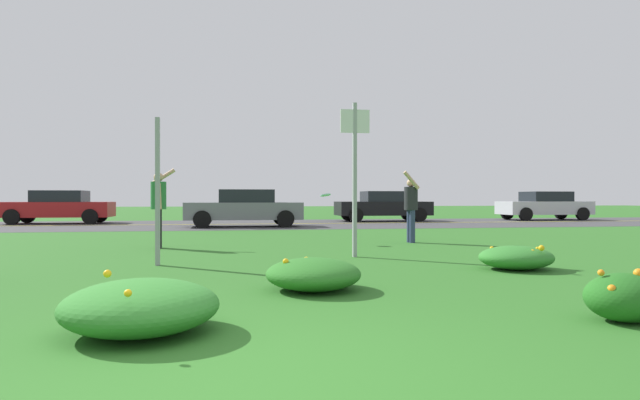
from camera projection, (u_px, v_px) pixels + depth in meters
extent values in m
plane|color=#2D6B23|center=(230.00, 244.00, 13.05)|extent=(120.00, 120.00, 0.00)
cube|color=#424244|center=(229.00, 224.00, 22.91)|extent=(120.00, 8.78, 0.01)
cube|color=yellow|center=(229.00, 224.00, 22.91)|extent=(120.00, 0.16, 0.00)
ellipsoid|color=#2D7526|center=(313.00, 274.00, 6.54)|extent=(1.16, 1.23, 0.39)
sphere|color=yellow|center=(320.00, 260.00, 6.73)|extent=(0.06, 0.06, 0.06)
sphere|color=yellow|center=(306.00, 260.00, 6.87)|extent=(0.08, 0.08, 0.08)
sphere|color=yellow|center=(332.00, 266.00, 6.99)|extent=(0.09, 0.09, 0.09)
sphere|color=yellow|center=(286.00, 262.00, 6.42)|extent=(0.07, 0.07, 0.07)
ellipsoid|color=#23661E|center=(626.00, 297.00, 4.86)|extent=(0.74, 0.65, 0.44)
sphere|color=orange|center=(639.00, 273.00, 4.82)|extent=(0.09, 0.09, 0.09)
sphere|color=orange|center=(612.00, 289.00, 4.68)|extent=(0.08, 0.08, 0.08)
sphere|color=orange|center=(621.00, 290.00, 4.99)|extent=(0.08, 0.08, 0.08)
sphere|color=orange|center=(614.00, 289.00, 5.15)|extent=(0.08, 0.08, 0.08)
sphere|color=orange|center=(601.00, 273.00, 4.88)|extent=(0.06, 0.06, 0.06)
sphere|color=orange|center=(636.00, 288.00, 4.72)|extent=(0.06, 0.06, 0.06)
ellipsoid|color=#337F2D|center=(141.00, 307.00, 4.45)|extent=(1.29, 1.32, 0.44)
sphere|color=yellow|center=(200.00, 289.00, 4.83)|extent=(0.05, 0.05, 0.05)
sphere|color=yellow|center=(128.00, 293.00, 3.88)|extent=(0.06, 0.06, 0.06)
sphere|color=yellow|center=(107.00, 274.00, 4.81)|extent=(0.07, 0.07, 0.07)
ellipsoid|color=#337F2D|center=(516.00, 258.00, 8.44)|extent=(1.17, 1.03, 0.37)
sphere|color=yellow|center=(536.00, 256.00, 8.30)|extent=(0.07, 0.07, 0.07)
sphere|color=yellow|center=(533.00, 251.00, 8.15)|extent=(0.06, 0.06, 0.06)
sphere|color=yellow|center=(522.00, 248.00, 8.67)|extent=(0.06, 0.06, 0.06)
sphere|color=yellow|center=(492.00, 248.00, 8.55)|extent=(0.06, 0.06, 0.06)
sphere|color=yellow|center=(541.00, 248.00, 8.08)|extent=(0.09, 0.09, 0.09)
sphere|color=yellow|center=(537.00, 253.00, 8.34)|extent=(0.06, 0.06, 0.06)
sphere|color=yellow|center=(537.00, 249.00, 8.29)|extent=(0.05, 0.05, 0.05)
cube|color=#93969B|center=(158.00, 191.00, 8.94)|extent=(0.07, 0.10, 2.46)
cube|color=#93969B|center=(355.00, 180.00, 10.22)|extent=(0.07, 0.10, 2.93)
cube|color=silver|center=(355.00, 121.00, 10.18)|extent=(0.56, 0.03, 0.44)
cylinder|color=#287038|center=(159.00, 195.00, 12.02)|extent=(0.34, 0.34, 0.62)
sphere|color=tan|center=(158.00, 177.00, 12.02)|extent=(0.21, 0.21, 0.21)
cylinder|color=black|center=(159.00, 228.00, 12.11)|extent=(0.14, 0.14, 0.87)
cylinder|color=black|center=(158.00, 229.00, 11.94)|extent=(0.14, 0.14, 0.87)
cylinder|color=tan|center=(163.00, 177.00, 12.23)|extent=(0.54, 0.13, 0.39)
cylinder|color=tan|center=(159.00, 196.00, 11.84)|extent=(0.12, 0.10, 0.58)
cylinder|color=#232328|center=(411.00, 198.00, 13.52)|extent=(0.34, 0.34, 0.58)
sphere|color=tan|center=(411.00, 183.00, 13.52)|extent=(0.21, 0.21, 0.21)
cylinder|color=navy|center=(412.00, 226.00, 13.44)|extent=(0.14, 0.14, 0.82)
cylinder|color=navy|center=(410.00, 226.00, 13.60)|extent=(0.14, 0.14, 0.82)
cylinder|color=tan|center=(411.00, 180.00, 13.31)|extent=(0.44, 0.12, 0.46)
cylinder|color=tan|center=(407.00, 199.00, 13.70)|extent=(0.12, 0.10, 0.55)
cylinder|color=#ADD6E5|center=(325.00, 195.00, 13.24)|extent=(0.27, 0.26, 0.10)
torus|color=#ADD6E5|center=(325.00, 195.00, 13.24)|extent=(0.27, 0.26, 0.10)
cube|color=#B7BABF|center=(544.00, 208.00, 27.54)|extent=(4.50, 1.82, 0.66)
cube|color=black|center=(546.00, 197.00, 27.56)|extent=(2.10, 1.64, 0.52)
cylinder|color=black|center=(526.00, 214.00, 26.41)|extent=(0.66, 0.22, 0.66)
cylinder|color=black|center=(507.00, 213.00, 28.16)|extent=(0.66, 0.22, 0.66)
cylinder|color=black|center=(583.00, 214.00, 26.93)|extent=(0.66, 0.22, 0.66)
cylinder|color=black|center=(561.00, 213.00, 28.68)|extent=(0.66, 0.22, 0.66)
cube|color=black|center=(383.00, 208.00, 26.10)|extent=(4.50, 1.82, 0.66)
cube|color=black|center=(385.00, 197.00, 26.11)|extent=(2.10, 1.64, 0.52)
cylinder|color=black|center=(356.00, 215.00, 24.96)|extent=(0.66, 0.22, 0.66)
cylinder|color=black|center=(348.00, 214.00, 26.71)|extent=(0.66, 0.22, 0.66)
cylinder|color=black|center=(420.00, 215.00, 25.48)|extent=(0.66, 0.22, 0.66)
cylinder|color=black|center=(407.00, 214.00, 27.24)|extent=(0.66, 0.22, 0.66)
cube|color=slate|center=(244.00, 211.00, 21.05)|extent=(4.50, 1.82, 0.66)
cube|color=black|center=(246.00, 196.00, 21.06)|extent=(2.10, 1.64, 0.52)
cylinder|color=black|center=(202.00, 219.00, 19.91)|extent=(0.66, 0.22, 0.66)
cylinder|color=black|center=(204.00, 218.00, 21.67)|extent=(0.66, 0.22, 0.66)
cylinder|color=black|center=(285.00, 219.00, 20.44)|extent=(0.66, 0.22, 0.66)
cylinder|color=black|center=(281.00, 217.00, 22.19)|extent=(0.66, 0.22, 0.66)
cube|color=maroon|center=(58.00, 209.00, 23.60)|extent=(4.50, 1.82, 0.66)
cube|color=black|center=(60.00, 196.00, 23.61)|extent=(2.10, 1.64, 0.52)
cylinder|color=black|center=(12.00, 217.00, 22.46)|extent=(0.66, 0.22, 0.66)
cylinder|color=black|center=(27.00, 216.00, 24.21)|extent=(0.66, 0.22, 0.66)
cylinder|color=black|center=(90.00, 217.00, 22.98)|extent=(0.66, 0.22, 0.66)
cylinder|color=black|center=(100.00, 215.00, 24.74)|extent=(0.66, 0.22, 0.66)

